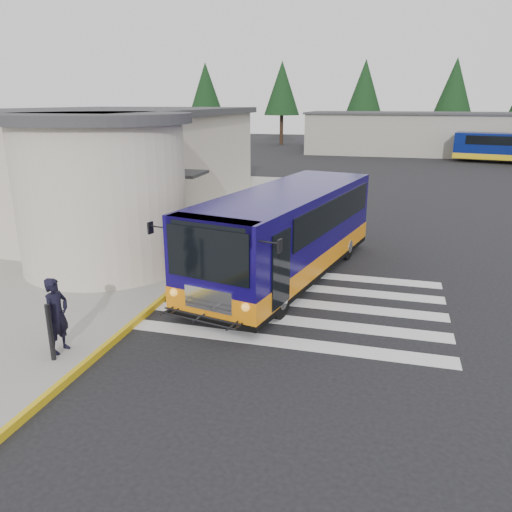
% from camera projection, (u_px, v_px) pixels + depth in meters
% --- Properties ---
extents(ground, '(140.00, 140.00, 0.00)m').
position_uv_depth(ground, '(318.00, 294.00, 14.32)').
color(ground, black).
rests_on(ground, ground).
extents(sidewalk, '(10.00, 34.00, 0.15)m').
position_uv_depth(sidewalk, '(111.00, 236.00, 20.22)').
color(sidewalk, gray).
rests_on(sidewalk, ground).
extents(curb_strip, '(0.12, 34.00, 0.16)m').
position_uv_depth(curb_strip, '(227.00, 244.00, 18.99)').
color(curb_strip, gold).
rests_on(curb_strip, ground).
extents(station_building, '(12.70, 18.70, 4.80)m').
position_uv_depth(station_building, '(104.00, 164.00, 22.61)').
color(station_building, beige).
rests_on(station_building, ground).
extents(crosswalk, '(8.00, 5.35, 0.01)m').
position_uv_depth(crosswalk, '(295.00, 302.00, 13.70)').
color(crosswalk, silver).
rests_on(crosswalk, ground).
extents(depot_building, '(26.40, 8.40, 4.20)m').
position_uv_depth(depot_building, '(437.00, 134.00, 50.91)').
color(depot_building, gray).
rests_on(depot_building, ground).
extents(tree_line, '(58.40, 4.40, 10.00)m').
position_uv_depth(tree_line, '(439.00, 87.00, 56.82)').
color(tree_line, black).
rests_on(tree_line, ground).
extents(transit_bus, '(4.86, 9.98, 2.74)m').
position_uv_depth(transit_bus, '(287.00, 237.00, 15.34)').
color(transit_bus, '#100650').
rests_on(transit_bus, ground).
extents(pedestrian_a, '(0.45, 0.64, 1.66)m').
position_uv_depth(pedestrian_a, '(57.00, 315.00, 10.50)').
color(pedestrian_a, black).
rests_on(pedestrian_a, sidewalk).
extents(pedestrian_b, '(0.94, 1.07, 1.84)m').
position_uv_depth(pedestrian_b, '(48.00, 252.00, 14.58)').
color(pedestrian_b, black).
rests_on(pedestrian_b, sidewalk).
extents(bollard, '(0.10, 0.10, 1.24)m').
position_uv_depth(bollard, '(50.00, 332.00, 10.20)').
color(bollard, black).
rests_on(bollard, sidewalk).
extents(far_bus_a, '(8.95, 4.21, 2.23)m').
position_uv_depth(far_bus_a, '(507.00, 147.00, 43.90)').
color(far_bus_a, '#071352').
rests_on(far_bus_a, ground).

